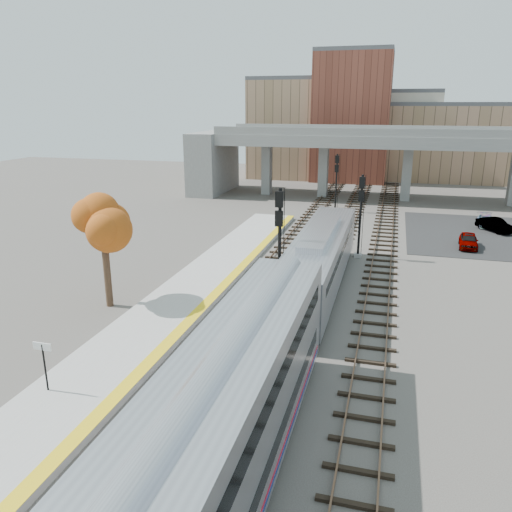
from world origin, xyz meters
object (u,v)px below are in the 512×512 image
at_px(coach, 190,493).
at_px(signal_mast_near, 279,248).
at_px(car_b, 495,225).
at_px(car_a, 468,240).
at_px(locomotive, 320,259).
at_px(car_c, 486,221).
at_px(signal_mast_far, 336,184).
at_px(tree, 103,227).
at_px(signal_mast_mid, 360,218).

relative_size(coach, signal_mast_near, 3.33).
bearing_deg(signal_mast_near, car_b, 55.59).
bearing_deg(car_a, signal_mast_near, -122.80).
height_order(coach, car_b, coach).
xyz_separation_m(locomotive, car_c, (14.09, 23.32, -1.67)).
relative_size(signal_mast_near, signal_mast_far, 1.11).
height_order(signal_mast_far, tree, tree).
relative_size(locomotive, car_a, 4.95).
height_order(coach, car_a, coach).
xyz_separation_m(signal_mast_mid, car_b, (12.58, 12.54, -2.69)).
bearing_deg(car_b, locomotive, -158.42).
bearing_deg(locomotive, signal_mast_near, -123.09).
bearing_deg(car_b, car_a, -149.11).
relative_size(locomotive, car_b, 4.68).
distance_m(signal_mast_far, car_b, 17.83).
bearing_deg(signal_mast_far, coach, -87.57).
bearing_deg(locomotive, signal_mast_mid, 76.89).
relative_size(tree, car_b, 1.71).
bearing_deg(tree, car_a, 40.63).
distance_m(locomotive, signal_mast_near, 4.14).
bearing_deg(signal_mast_mid, signal_mast_near, -109.14).
distance_m(locomotive, coach, 22.61).
distance_m(signal_mast_near, tree, 10.85).
height_order(tree, car_a, tree).
height_order(signal_mast_near, tree, signal_mast_near).
bearing_deg(signal_mast_mid, locomotive, -103.11).
distance_m(tree, car_b, 38.70).
height_order(car_a, car_c, car_a).
bearing_deg(car_a, coach, -102.20).
height_order(locomotive, car_a, locomotive).
relative_size(locomotive, car_c, 4.86).
bearing_deg(signal_mast_far, car_c, -12.43).
bearing_deg(locomotive, signal_mast_far, 94.47).
height_order(tree, car_b, tree).
xyz_separation_m(signal_mast_near, car_a, (13.35, 17.30, -3.11)).
height_order(car_b, car_c, car_b).
bearing_deg(car_a, tree, -134.52).
height_order(signal_mast_mid, car_a, signal_mast_mid).
relative_size(signal_mast_near, car_b, 1.84).
height_order(signal_mast_far, car_a, signal_mast_far).
distance_m(locomotive, car_b, 25.71).
bearing_deg(coach, tree, 127.22).
relative_size(coach, car_a, 6.49).
bearing_deg(car_a, locomotive, -123.77).
xyz_separation_m(coach, car_b, (14.58, 43.73, -2.09)).
bearing_deg(signal_mast_far, car_b, -19.07).
bearing_deg(signal_mast_near, locomotive, 56.91).
bearing_deg(signal_mast_near, coach, -83.82).
height_order(locomotive, tree, tree).
xyz_separation_m(tree, car_a, (23.68, 20.32, -4.46)).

